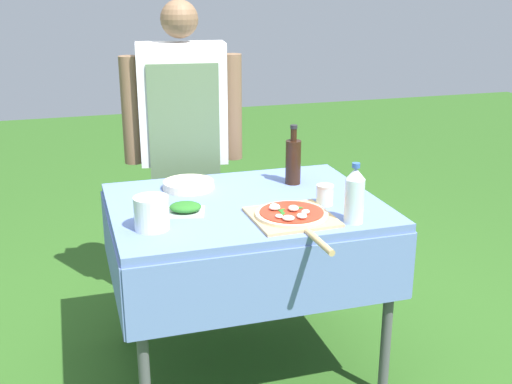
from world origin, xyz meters
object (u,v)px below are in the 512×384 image
object	(u,v)px
prep_table	(245,222)
plate_stack	(189,185)
herb_container	(185,208)
person_cook	(183,134)
mixing_tub	(152,213)
sauce_jar	(325,196)
oil_bottle	(293,161)
pizza_on_peel	(293,216)
water_bottle	(355,195)

from	to	relation	value
prep_table	plate_stack	bearing A→B (deg)	127.29
herb_container	plate_stack	xyz separation A→B (m)	(0.07, 0.30, -0.00)
person_cook	herb_container	distance (m)	0.76
person_cook	plate_stack	distance (m)	0.46
mixing_tub	sauce_jar	bearing A→B (deg)	4.82
oil_bottle	prep_table	bearing A→B (deg)	-146.60
prep_table	pizza_on_peel	size ratio (longest dim) A/B	2.13
water_bottle	herb_container	size ratio (longest dim) A/B	1.33
prep_table	herb_container	distance (m)	0.29
person_cook	pizza_on_peel	distance (m)	0.98
mixing_tub	oil_bottle	bearing A→B (deg)	28.30
pizza_on_peel	oil_bottle	distance (m)	0.48
prep_table	mixing_tub	world-z (taller)	mixing_tub
person_cook	pizza_on_peel	world-z (taller)	person_cook
person_cook	plate_stack	bearing A→B (deg)	88.73
prep_table	mixing_tub	xyz separation A→B (m)	(-0.42, -0.19, 0.15)
plate_stack	sauce_jar	world-z (taller)	sauce_jar
sauce_jar	plate_stack	bearing A→B (deg)	142.69
pizza_on_peel	person_cook	bearing A→B (deg)	102.90
prep_table	person_cook	size ratio (longest dim) A/B	0.71
plate_stack	oil_bottle	bearing A→B (deg)	-7.74
prep_table	oil_bottle	world-z (taller)	oil_bottle
oil_bottle	plate_stack	distance (m)	0.49
person_cook	plate_stack	size ratio (longest dim) A/B	6.90
herb_container	mixing_tub	size ratio (longest dim) A/B	1.35
water_bottle	person_cook	bearing A→B (deg)	114.10
oil_bottle	plate_stack	xyz separation A→B (m)	(-0.47, 0.06, -0.09)
prep_table	herb_container	size ratio (longest dim) A/B	6.34
prep_table	pizza_on_peel	xyz separation A→B (m)	(0.12, -0.25, 0.11)
oil_bottle	mixing_tub	size ratio (longest dim) A/B	2.06
plate_stack	prep_table	bearing A→B (deg)	-52.71
oil_bottle	sauce_jar	size ratio (longest dim) A/B	3.16
plate_stack	sauce_jar	size ratio (longest dim) A/B	2.67
prep_table	herb_container	bearing A→B (deg)	-168.61
oil_bottle	herb_container	bearing A→B (deg)	-156.34
pizza_on_peel	water_bottle	distance (m)	0.25
prep_table	oil_bottle	bearing A→B (deg)	33.40
oil_bottle	mixing_tub	bearing A→B (deg)	-151.70
pizza_on_peel	mixing_tub	size ratio (longest dim) A/B	4.01
pizza_on_peel	herb_container	bearing A→B (deg)	150.76
prep_table	mixing_tub	bearing A→B (deg)	-155.46
prep_table	herb_container	world-z (taller)	herb_container
prep_table	water_bottle	distance (m)	0.52
oil_bottle	sauce_jar	world-z (taller)	oil_bottle
prep_table	mixing_tub	size ratio (longest dim) A/B	8.56
pizza_on_peel	plate_stack	xyz separation A→B (m)	(-0.31, 0.50, 0.00)
pizza_on_peel	plate_stack	distance (m)	0.59
mixing_tub	plate_stack	distance (m)	0.50
plate_stack	person_cook	bearing A→B (deg)	81.51
prep_table	water_bottle	world-z (taller)	water_bottle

